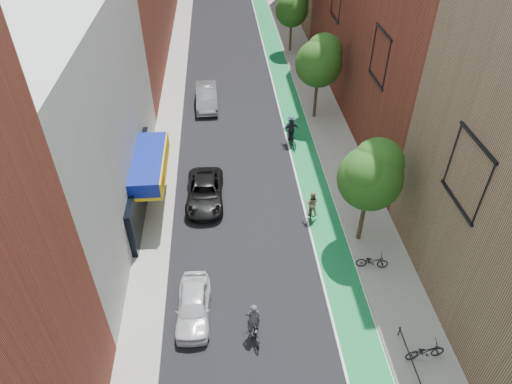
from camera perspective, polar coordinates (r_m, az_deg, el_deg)
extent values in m
cube|color=#126A30|center=(39.10, 4.35, 10.57)|extent=(2.00, 68.00, 0.01)
cube|color=gray|center=(38.89, -10.60, 9.95)|extent=(2.00, 68.00, 0.15)
cube|color=gray|center=(39.51, 8.01, 10.73)|extent=(3.00, 68.00, 0.15)
cube|color=silver|center=(26.94, -24.47, 7.69)|extent=(8.00, 20.00, 12.00)
cylinder|color=#332619|center=(25.67, 13.11, -3.21)|extent=(0.24, 0.24, 3.30)
sphere|color=#1A4512|center=(23.98, 14.04, 1.66)|extent=(3.36, 3.36, 3.36)
sphere|color=#1A4512|center=(23.92, 15.02, 3.50)|extent=(2.64, 2.64, 2.64)
sphere|color=#1A4512|center=(23.38, 13.71, 2.12)|extent=(2.40, 2.40, 2.40)
cylinder|color=#332619|center=(36.84, 7.44, 11.52)|extent=(0.24, 0.24, 3.47)
sphere|color=#1A4512|center=(35.64, 7.83, 15.61)|extent=(3.53, 3.53, 3.53)
sphere|color=#1A4512|center=(35.71, 8.50, 16.91)|extent=(2.77, 2.77, 2.77)
sphere|color=#1A4512|center=(35.11, 7.50, 16.18)|extent=(2.52, 2.52, 2.52)
cylinder|color=#332619|center=(49.55, 4.33, 18.81)|extent=(0.24, 0.24, 3.19)
sphere|color=#1A4512|center=(48.72, 4.48, 21.73)|extent=(3.25, 3.25, 3.25)
sphere|color=#1A4512|center=(48.87, 4.98, 22.61)|extent=(2.55, 2.55, 2.55)
sphere|color=#1A4512|center=(48.26, 4.19, 22.15)|extent=(2.32, 2.32, 2.32)
imported|color=silver|center=(22.46, -7.83, -13.91)|extent=(1.69, 3.95, 1.33)
imported|color=black|center=(28.47, -6.42, -0.03)|extent=(2.35, 4.91, 1.35)
imported|color=gray|center=(39.09, -6.19, 11.78)|extent=(1.83, 4.98, 1.63)
imported|color=black|center=(21.71, -0.29, -16.76)|extent=(0.94, 1.97, 1.00)
imported|color=#46454C|center=(21.18, -0.32, -15.44)|extent=(0.68, 0.50, 1.72)
imported|color=black|center=(27.29, 6.91, -2.60)|extent=(0.86, 1.70, 0.98)
imported|color=tan|center=(26.92, 6.99, -1.38)|extent=(0.93, 0.80, 1.64)
imported|color=black|center=(33.74, 4.44, 6.59)|extent=(1.00, 2.01, 1.01)
imported|color=black|center=(33.43, 4.48, 7.77)|extent=(1.12, 0.62, 1.81)
imported|color=black|center=(34.14, 4.33, 6.96)|extent=(0.49, 1.59, 0.95)
imported|color=#395967|center=(33.83, 4.37, 8.17)|extent=(1.18, 0.70, 1.80)
imported|color=black|center=(22.20, 20.41, -18.16)|extent=(1.84, 0.77, 0.94)
imported|color=black|center=(24.95, 14.33, -8.37)|extent=(1.74, 0.83, 0.88)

